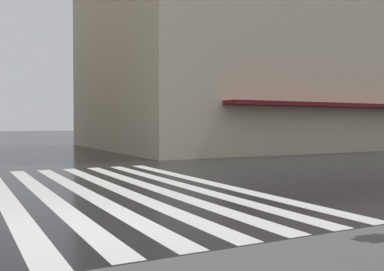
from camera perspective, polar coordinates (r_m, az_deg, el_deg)
ground_plane at (r=8.73m, az=-11.90°, el=-10.95°), size 220.00×220.00×0.00m
zebra_crossing at (r=12.84m, az=-11.46°, el=-6.89°), size 13.00×7.50×0.01m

